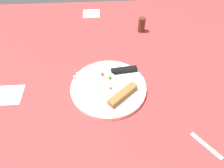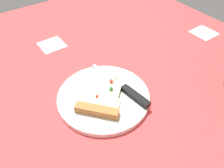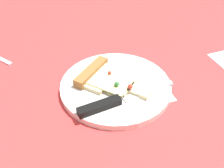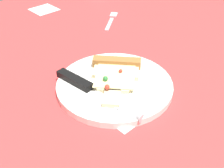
% 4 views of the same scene
% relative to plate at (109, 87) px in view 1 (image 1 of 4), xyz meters
% --- Properties ---
extents(ground_plane, '(1.48, 1.48, 0.03)m').
position_rel_plate_xyz_m(ground_plane, '(-0.01, 0.05, -0.02)').
color(ground_plane, '#D13838').
rests_on(ground_plane, ground).
extents(plate, '(0.27, 0.27, 0.02)m').
position_rel_plate_xyz_m(plate, '(0.00, 0.00, 0.00)').
color(plate, white).
rests_on(plate, ground_plane).
extents(pizza_slice, '(0.17, 0.18, 0.02)m').
position_rel_plate_xyz_m(pizza_slice, '(-0.02, 0.02, 0.02)').
color(pizza_slice, beige).
rests_on(pizza_slice, plate).
extents(knife, '(0.24, 0.05, 0.02)m').
position_rel_plate_xyz_m(knife, '(-0.02, -0.06, 0.01)').
color(knife, silver).
rests_on(knife, plate).
extents(pepper_shaker, '(0.03, 0.03, 0.07)m').
position_rel_plate_xyz_m(pepper_shaker, '(-0.18, -0.36, 0.03)').
color(pepper_shaker, '#4C2D19').
rests_on(pepper_shaker, ground_plane).
extents(fork, '(0.10, 0.13, 0.01)m').
position_rel_plate_xyz_m(fork, '(-0.29, 0.26, -0.00)').
color(fork, silver).
rests_on(fork, ground_plane).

